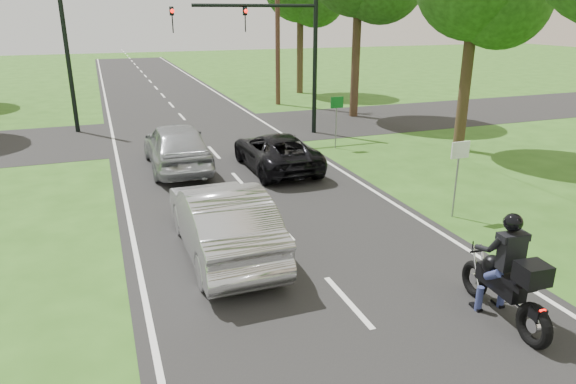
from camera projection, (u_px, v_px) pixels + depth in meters
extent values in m
plane|color=#2D5718|center=(348.00, 302.00, 9.98)|extent=(140.00, 140.00, 0.00)
cube|color=black|center=(226.00, 166.00, 18.83)|extent=(8.00, 100.00, 0.01)
cube|color=black|center=(196.00, 132.00, 24.15)|extent=(60.00, 7.00, 0.01)
torus|color=black|center=(475.00, 279.00, 10.10)|extent=(0.21, 0.74, 0.73)
torus|color=black|center=(534.00, 326.00, 8.59)|extent=(0.24, 0.81, 0.80)
cube|color=black|center=(500.00, 281.00, 9.34)|extent=(0.39, 1.07, 0.33)
sphere|color=black|center=(492.00, 265.00, 9.52)|extent=(0.38, 0.38, 0.38)
cube|color=black|center=(516.00, 282.00, 8.92)|extent=(0.42, 0.64, 0.11)
cube|color=#FF0C07|center=(543.00, 311.00, 8.36)|extent=(0.11, 0.04, 0.06)
cylinder|color=silver|center=(529.00, 315.00, 8.94)|extent=(0.17, 0.89, 0.10)
cylinder|color=black|center=(486.00, 250.00, 9.66)|extent=(0.69, 0.09, 0.04)
cube|color=black|center=(533.00, 274.00, 8.51)|extent=(0.52, 0.48, 0.35)
cube|color=black|center=(512.00, 252.00, 8.96)|extent=(0.46, 0.28, 0.66)
sphere|color=black|center=(513.00, 223.00, 8.86)|extent=(0.33, 0.33, 0.33)
cylinder|color=navy|center=(479.00, 299.00, 9.60)|extent=(0.14, 0.14, 0.50)
cylinder|color=navy|center=(501.00, 295.00, 9.72)|extent=(0.14, 0.14, 0.50)
imported|color=black|center=(276.00, 151.00, 18.24)|extent=(2.20, 4.69, 1.30)
imported|color=silver|center=(222.00, 220.00, 11.73)|extent=(1.76, 5.00, 1.65)
imported|color=#ABAEB3|center=(177.00, 146.00, 18.21)|extent=(2.01, 4.98, 1.69)
cylinder|color=black|center=(315.00, 67.00, 23.08)|extent=(0.20, 0.20, 6.00)
cylinder|color=black|center=(256.00, 5.00, 21.34)|extent=(5.40, 0.14, 0.14)
imported|color=black|center=(245.00, 19.00, 21.36)|extent=(0.16, 0.36, 1.00)
imported|color=black|center=(172.00, 20.00, 20.38)|extent=(0.16, 0.36, 1.00)
sphere|color=#FF0C07|center=(246.00, 11.00, 21.09)|extent=(0.16, 0.16, 0.16)
sphere|color=#FF0C07|center=(172.00, 11.00, 20.11)|extent=(0.16, 0.16, 0.16)
cylinder|color=black|center=(69.00, 67.00, 23.23)|extent=(0.20, 0.20, 6.00)
cylinder|color=#543226|center=(277.00, 18.00, 29.83)|extent=(0.28, 0.28, 10.00)
cylinder|color=slate|center=(456.00, 182.00, 13.84)|extent=(0.05, 0.05, 2.00)
cube|color=silver|center=(460.00, 150.00, 13.51)|extent=(0.55, 0.04, 0.45)
cylinder|color=slate|center=(336.00, 124.00, 20.99)|extent=(0.05, 0.05, 2.00)
cube|color=#0C591E|center=(337.00, 102.00, 20.66)|extent=(0.55, 0.04, 0.45)
cylinder|color=#332316|center=(466.00, 77.00, 20.07)|extent=(0.44, 0.44, 5.88)
sphere|color=#19360E|center=(502.00, 0.00, 18.85)|extent=(3.60, 3.60, 3.60)
cylinder|color=#332316|center=(356.00, 50.00, 26.74)|extent=(0.44, 0.44, 7.00)
cylinder|color=#332316|center=(300.00, 45.00, 34.94)|extent=(0.44, 0.44, 6.44)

